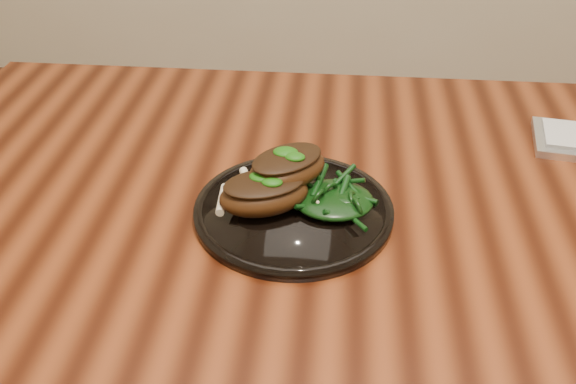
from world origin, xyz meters
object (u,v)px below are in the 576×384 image
object	(u,v)px
desk	(431,246)
plate	(294,210)
lamb_chop_front	(263,192)
greens_heap	(334,195)

from	to	relation	value
desk	plate	bearing A→B (deg)	-164.08
desk	lamb_chop_front	world-z (taller)	lamb_chop_front
plate	desk	bearing A→B (deg)	15.92
lamb_chop_front	greens_heap	bearing A→B (deg)	8.92
desk	greens_heap	bearing A→B (deg)	-160.46
lamb_chop_front	desk	bearing A→B (deg)	15.58
lamb_chop_front	plate	bearing A→B (deg)	13.82
desk	lamb_chop_front	size ratio (longest dim) A/B	11.61
greens_heap	desk	bearing A→B (deg)	19.54
lamb_chop_front	greens_heap	xyz separation A→B (m)	(0.09, 0.01, -0.01)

